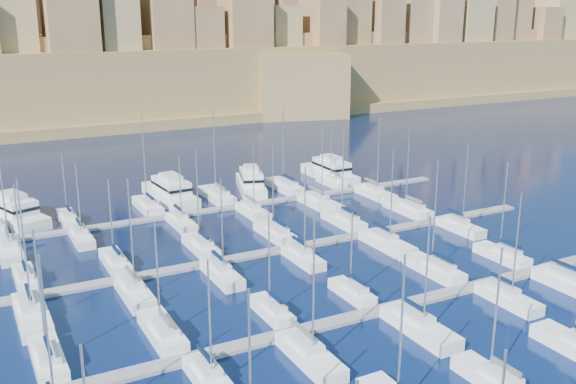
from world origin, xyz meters
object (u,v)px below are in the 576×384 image
motor_yacht_c (251,182)px  motor_yacht_d (330,171)px  motor_yacht_a (13,212)px  motor_yacht_b (171,192)px

motor_yacht_c → motor_yacht_d: size_ratio=0.95×
motor_yacht_c → motor_yacht_a: bearing=178.4°
motor_yacht_a → motor_yacht_b: (25.85, -0.24, 0.00)m
motor_yacht_a → motor_yacht_c: same height
motor_yacht_b → motor_yacht_c: bearing=-3.4°
motor_yacht_a → motor_yacht_d: bearing=-0.5°
motor_yacht_b → motor_yacht_c: (15.18, -0.90, -0.00)m
motor_yacht_a → motor_yacht_c: (41.03, -1.14, -0.00)m
motor_yacht_a → motor_yacht_d: size_ratio=1.10×
motor_yacht_c → motor_yacht_b: bearing=176.6°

